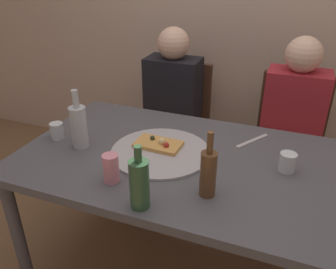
# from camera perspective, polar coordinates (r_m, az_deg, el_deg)

# --- Properties ---
(dining_table) EXTENTS (1.55, 0.90, 0.74)m
(dining_table) POSITION_cam_1_polar(r_m,az_deg,el_deg) (1.62, 2.88, -6.18)
(dining_table) COLOR #4C4C51
(dining_table) RESTS_ON ground_plane
(pizza_tray) EXTENTS (0.47, 0.47, 0.01)m
(pizza_tray) POSITION_cam_1_polar(r_m,az_deg,el_deg) (1.61, -1.29, -2.92)
(pizza_tray) COLOR #ADADB2
(pizza_tray) RESTS_ON dining_table
(pizza_slice_last) EXTENTS (0.22, 0.14, 0.05)m
(pizza_slice_last) POSITION_cam_1_polar(r_m,az_deg,el_deg) (1.64, -1.56, -1.58)
(pizza_slice_last) COLOR tan
(pizza_slice_last) RESTS_ON pizza_tray
(wine_bottle) EXTENTS (0.06, 0.06, 0.27)m
(wine_bottle) POSITION_cam_1_polar(r_m,az_deg,el_deg) (1.30, 6.73, -6.29)
(wine_bottle) COLOR brown
(wine_bottle) RESTS_ON dining_table
(beer_bottle) EXTENTS (0.07, 0.07, 0.25)m
(beer_bottle) POSITION_cam_1_polar(r_m,az_deg,el_deg) (1.24, -4.81, -8.09)
(beer_bottle) COLOR #2D5133
(beer_bottle) RESTS_ON dining_table
(water_bottle) EXTENTS (0.08, 0.08, 0.29)m
(water_bottle) POSITION_cam_1_polar(r_m,az_deg,el_deg) (1.67, -14.65, 1.43)
(water_bottle) COLOR #B2BCC1
(water_bottle) RESTS_ON dining_table
(tumbler_near) EXTENTS (0.07, 0.07, 0.08)m
(tumbler_near) POSITION_cam_1_polar(r_m,az_deg,el_deg) (1.55, 19.30, -4.38)
(tumbler_near) COLOR silver
(tumbler_near) RESTS_ON dining_table
(tumbler_far) EXTENTS (0.07, 0.07, 0.08)m
(tumbler_far) POSITION_cam_1_polar(r_m,az_deg,el_deg) (1.81, -18.02, 0.58)
(tumbler_far) COLOR silver
(tumbler_far) RESTS_ON dining_table
(soda_can) EXTENTS (0.07, 0.07, 0.12)m
(soda_can) POSITION_cam_1_polar(r_m,az_deg,el_deg) (1.41, -9.50, -5.57)
(soda_can) COLOR pink
(soda_can) RESTS_ON dining_table
(table_knife) EXTENTS (0.14, 0.20, 0.01)m
(table_knife) POSITION_cam_1_polar(r_m,az_deg,el_deg) (1.76, 13.89, -1.04)
(table_knife) COLOR #B7B7BC
(table_knife) RESTS_ON dining_table
(chair_left) EXTENTS (0.44, 0.44, 0.90)m
(chair_left) POSITION_cam_1_polar(r_m,az_deg,el_deg) (2.50, 1.30, 2.78)
(chair_left) COLOR #472D1E
(chair_left) RESTS_ON ground_plane
(chair_right) EXTENTS (0.44, 0.44, 0.90)m
(chair_right) POSITION_cam_1_polar(r_m,az_deg,el_deg) (2.38, 19.50, -0.25)
(chair_right) COLOR #472D1E
(chair_right) RESTS_ON ground_plane
(guest_in_sweater) EXTENTS (0.36, 0.56, 1.17)m
(guest_in_sweater) POSITION_cam_1_polar(r_m,az_deg,el_deg) (2.31, 0.04, 4.21)
(guest_in_sweater) COLOR black
(guest_in_sweater) RESTS_ON ground_plane
(guest_in_beanie) EXTENTS (0.36, 0.56, 1.17)m
(guest_in_beanie) POSITION_cam_1_polar(r_m,az_deg,el_deg) (2.18, 19.76, 1.00)
(guest_in_beanie) COLOR maroon
(guest_in_beanie) RESTS_ON ground_plane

